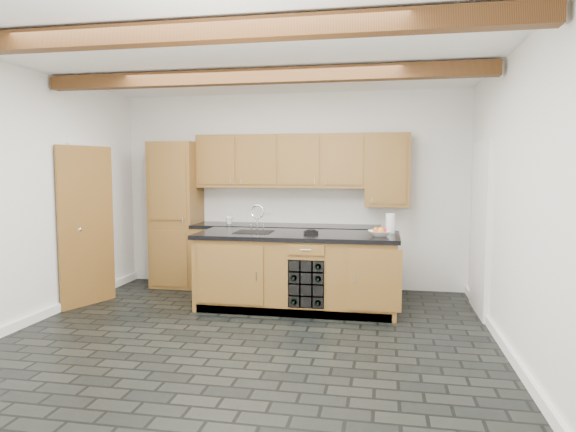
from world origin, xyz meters
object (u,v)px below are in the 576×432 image
Objects in this scene: island at (298,271)px; paper_towel at (390,223)px; kitchen_scale at (311,232)px; fruit_bowl at (379,233)px.

island is 1.28m from paper_towel.
fruit_bowl is at bearing -18.72° from kitchen_scale.
paper_towel reaches higher than fruit_bowl.
kitchen_scale is 0.82m from fruit_bowl.
kitchen_scale is at bearing 177.22° from fruit_bowl.
fruit_bowl is (0.82, -0.04, 0.01)m from kitchen_scale.
island is 1.11m from fruit_bowl.
paper_towel is (1.11, 0.24, 0.59)m from island.
paper_towel is (0.94, 0.28, 0.10)m from kitchen_scale.
island is 0.52m from kitchen_scale.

